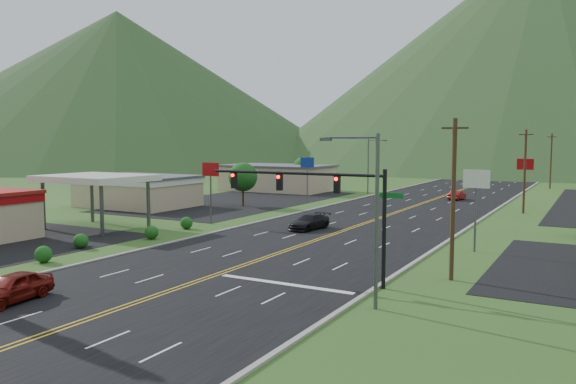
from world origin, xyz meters
The scene contains 24 objects.
ground centered at (0.00, 0.00, 0.00)m, with size 500.00×500.00×0.00m, color #29491A.
road centered at (0.00, 0.00, 0.00)m, with size 20.00×460.00×0.04m, color black.
curb_east centered at (10.15, 0.00, 0.00)m, with size 0.30×460.00×0.14m, color gray.
traffic_signal centered at (6.48, 14.00, 5.33)m, with size 13.10×0.43×7.00m.
streetlight_east centered at (11.18, 10.00, 5.18)m, with size 3.28×0.25×9.00m.
streetlight_west centered at (-11.68, 70.00, 5.18)m, with size 3.28×0.25×9.00m.
gas_canopy centered at (-22.00, 22.00, 4.87)m, with size 10.00×8.00×5.30m.
building_west_mid centered at (-32.00, 38.00, 2.27)m, with size 14.40×10.40×4.10m.
building_west_far centered at (-28.00, 68.00, 2.26)m, with size 18.40×11.40×4.50m.
pole_sign_west_a centered at (-14.00, 30.00, 5.05)m, with size 2.00×0.18×6.40m.
pole_sign_west_b centered at (-14.00, 52.00, 5.05)m, with size 2.00×0.18×6.40m.
pole_sign_east_a centered at (13.00, 28.00, 5.05)m, with size 2.00×0.18×6.40m.
pole_sign_east_b centered at (13.00, 60.00, 5.05)m, with size 2.00×0.18×6.40m.
tree_west_a centered at (-20.00, 45.00, 3.89)m, with size 3.84×3.84×5.82m.
tree_west_b centered at (-25.00, 72.00, 3.89)m, with size 3.84×3.84×5.82m.
utility_pole_a centered at (13.50, 18.00, 5.13)m, with size 1.60×0.28×10.00m.
utility_pole_b centered at (13.50, 55.00, 5.13)m, with size 1.60×0.28×10.00m.
utility_pole_c centered at (13.50, 95.00, 5.13)m, with size 1.60×0.28×10.00m.
utility_pole_d centered at (13.50, 135.00, 5.13)m, with size 1.60×0.28×10.00m.
mountain_n centered at (0.00, 220.00, 42.50)m, with size 220.00×220.00×85.00m, color #1B3A1A.
mountain_nw centered at (-148.49, 148.49, 30.00)m, with size 190.00×190.00×60.00m, color #1B3A1A.
car_red_near centered at (-5.84, 1.59, 0.79)m, with size 1.86×4.62×1.58m, color #63100B.
car_dark_mid centered at (-3.24, 31.48, 0.73)m, with size 2.05×5.05×1.47m, color black.
car_red_far centered at (3.17, 66.64, 0.66)m, with size 1.41×4.04×1.33m, color maroon.
Camera 1 is at (21.29, -16.84, 8.60)m, focal length 35.00 mm.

